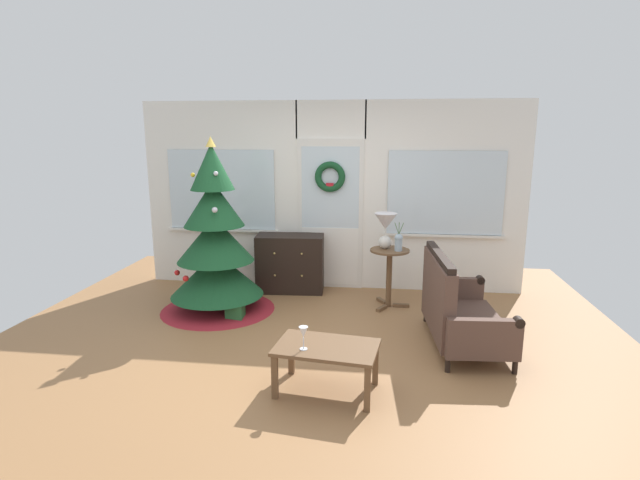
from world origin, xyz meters
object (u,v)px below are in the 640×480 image
(settee_sofa, at_px, (456,309))
(flower_vase, at_px, (399,241))
(christmas_tree, at_px, (216,249))
(side_table, at_px, (389,266))
(dresser_cabinet, at_px, (290,263))
(coffee_table, at_px, (327,352))
(table_lamp, at_px, (386,226))
(gift_box, at_px, (235,311))
(wine_glass, at_px, (303,333))

(settee_sofa, bearing_deg, flower_vase, 120.16)
(christmas_tree, distance_m, side_table, 2.13)
(dresser_cabinet, bearing_deg, christmas_tree, -131.76)
(dresser_cabinet, xyz_separation_m, coffee_table, (0.80, -2.60, -0.04))
(coffee_table, bearing_deg, flower_vase, 73.11)
(table_lamp, xyz_separation_m, gift_box, (-1.71, -0.71, -0.92))
(flower_vase, distance_m, gift_box, 2.11)
(flower_vase, distance_m, wine_glass, 2.34)
(christmas_tree, bearing_deg, settee_sofa, -13.66)
(coffee_table, xyz_separation_m, gift_box, (-1.24, 1.47, -0.25))
(gift_box, bearing_deg, wine_glass, -55.92)
(christmas_tree, distance_m, dresser_cabinet, 1.18)
(coffee_table, height_order, gift_box, coffee_table)
(coffee_table, bearing_deg, settee_sofa, 42.50)
(dresser_cabinet, distance_m, table_lamp, 1.48)
(side_table, distance_m, wine_glass, 2.34)
(settee_sofa, relative_size, coffee_table, 1.56)
(flower_vase, bearing_deg, settee_sofa, -59.84)
(flower_vase, distance_m, coffee_table, 2.23)
(table_lamp, bearing_deg, coffee_table, -102.20)
(settee_sofa, bearing_deg, dresser_cabinet, 143.04)
(settee_sofa, bearing_deg, coffee_table, -137.50)
(dresser_cabinet, height_order, side_table, dresser_cabinet)
(christmas_tree, xyz_separation_m, side_table, (2.08, 0.37, -0.25))
(dresser_cabinet, distance_m, settee_sofa, 2.50)
(wine_glass, bearing_deg, dresser_cabinet, 102.95)
(side_table, distance_m, flower_vase, 0.35)
(coffee_table, height_order, wine_glass, wine_glass)
(settee_sofa, relative_size, wine_glass, 7.20)
(dresser_cabinet, relative_size, table_lamp, 2.11)
(flower_vase, xyz_separation_m, gift_box, (-1.87, -0.61, -0.75))
(table_lamp, height_order, gift_box, table_lamp)
(dresser_cabinet, relative_size, gift_box, 4.76)
(christmas_tree, height_order, side_table, christmas_tree)
(side_table, xyz_separation_m, table_lamp, (-0.06, 0.04, 0.50))
(side_table, xyz_separation_m, wine_glass, (-0.71, -2.23, 0.03))
(christmas_tree, distance_m, gift_box, 0.79)
(christmas_tree, distance_m, table_lamp, 2.07)
(side_table, xyz_separation_m, gift_box, (-1.77, -0.67, -0.42))
(settee_sofa, distance_m, flower_vase, 1.23)
(christmas_tree, relative_size, table_lamp, 4.75)
(christmas_tree, height_order, settee_sofa, christmas_tree)
(christmas_tree, relative_size, gift_box, 10.72)
(flower_vase, bearing_deg, christmas_tree, -171.84)
(christmas_tree, height_order, coffee_table, christmas_tree)
(table_lamp, relative_size, flower_vase, 1.26)
(christmas_tree, xyz_separation_m, gift_box, (0.31, -0.29, -0.67))
(wine_glass, xyz_separation_m, gift_box, (-1.06, 1.57, -0.45))
(coffee_table, bearing_deg, christmas_tree, 131.18)
(table_lamp, bearing_deg, gift_box, -157.56)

